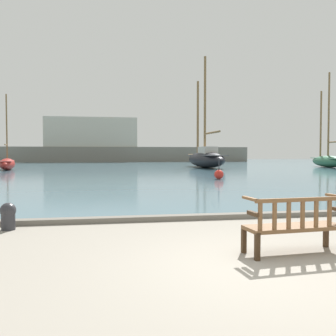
{
  "coord_description": "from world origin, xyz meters",
  "views": [
    {
      "loc": [
        -2.21,
        -4.86,
        1.6
      ],
      "look_at": [
        0.4,
        10.0,
        1.0
      ],
      "focal_mm": 40.0,
      "sensor_mm": 36.0,
      "label": 1
    }
  ],
  "objects_px": {
    "sailboat_mid_port": "(329,159)",
    "mooring_bollard": "(8,215)",
    "sailboat_outer_starboard": "(7,163)",
    "park_bench": "(295,225)",
    "sailboat_nearest_port": "(205,158)",
    "channel_buoy": "(219,174)"
  },
  "relations": [
    {
      "from": "channel_buoy",
      "to": "sailboat_outer_starboard",
      "type": "bearing_deg",
      "value": 135.42
    },
    {
      "from": "sailboat_mid_port",
      "to": "channel_buoy",
      "type": "bearing_deg",
      "value": -137.76
    },
    {
      "from": "sailboat_mid_port",
      "to": "mooring_bollard",
      "type": "xyz_separation_m",
      "value": [
        -26.03,
        -28.55,
        -0.62
      ]
    },
    {
      "from": "sailboat_mid_port",
      "to": "sailboat_outer_starboard",
      "type": "bearing_deg",
      "value": -178.7
    },
    {
      "from": "park_bench",
      "to": "mooring_bollard",
      "type": "distance_m",
      "value": 5.68
    },
    {
      "from": "sailboat_mid_port",
      "to": "sailboat_outer_starboard",
      "type": "height_order",
      "value": "sailboat_mid_port"
    },
    {
      "from": "sailboat_outer_starboard",
      "to": "mooring_bollard",
      "type": "distance_m",
      "value": 28.59
    },
    {
      "from": "park_bench",
      "to": "sailboat_nearest_port",
      "type": "xyz_separation_m",
      "value": [
        7.65,
        32.53,
        0.65
      ]
    },
    {
      "from": "mooring_bollard",
      "to": "channel_buoy",
      "type": "relative_size",
      "value": 0.46
    },
    {
      "from": "park_bench",
      "to": "channel_buoy",
      "type": "distance_m",
      "value": 15.96
    },
    {
      "from": "sailboat_outer_starboard",
      "to": "mooring_bollard",
      "type": "height_order",
      "value": "sailboat_outer_starboard"
    },
    {
      "from": "park_bench",
      "to": "sailboat_outer_starboard",
      "type": "bearing_deg",
      "value": 110.73
    },
    {
      "from": "sailboat_mid_port",
      "to": "park_bench",
      "type": "bearing_deg",
      "value": -123.94
    },
    {
      "from": "sailboat_nearest_port",
      "to": "channel_buoy",
      "type": "height_order",
      "value": "sailboat_nearest_port"
    },
    {
      "from": "sailboat_outer_starboard",
      "to": "channel_buoy",
      "type": "distance_m",
      "value": 21.43
    },
    {
      "from": "sailboat_nearest_port",
      "to": "mooring_bollard",
      "type": "height_order",
      "value": "sailboat_nearest_port"
    },
    {
      "from": "sailboat_nearest_port",
      "to": "mooring_bollard",
      "type": "bearing_deg",
      "value": -112.95
    },
    {
      "from": "park_bench",
      "to": "sailboat_outer_starboard",
      "type": "relative_size",
      "value": 0.24
    },
    {
      "from": "mooring_bollard",
      "to": "channel_buoy",
      "type": "distance_m",
      "value": 15.43
    },
    {
      "from": "sailboat_nearest_port",
      "to": "mooring_bollard",
      "type": "xyz_separation_m",
      "value": [
        -12.61,
        -29.77,
        -0.81
      ]
    },
    {
      "from": "park_bench",
      "to": "sailboat_mid_port",
      "type": "xyz_separation_m",
      "value": [
        21.07,
        31.31,
        0.46
      ]
    },
    {
      "from": "sailboat_nearest_port",
      "to": "mooring_bollard",
      "type": "distance_m",
      "value": 32.34
    }
  ]
}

